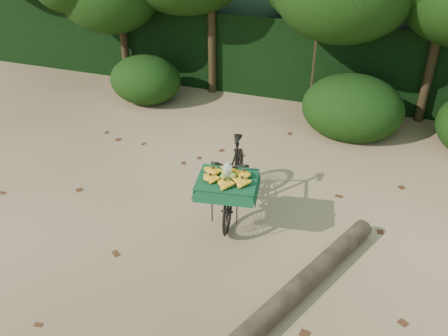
% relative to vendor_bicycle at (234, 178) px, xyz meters
% --- Properties ---
extents(ground, '(80.00, 80.00, 0.00)m').
position_rel_vendor_bicycle_xyz_m(ground, '(-0.17, -1.04, -0.57)').
color(ground, tan).
rests_on(ground, ground).
extents(vendor_bicycle, '(0.95, 1.93, 1.11)m').
position_rel_vendor_bicycle_xyz_m(vendor_bicycle, '(0.00, 0.00, 0.00)').
color(vendor_bicycle, black).
rests_on(vendor_bicycle, ground).
extents(fallen_log, '(1.64, 3.33, 0.25)m').
position_rel_vendor_bicycle_xyz_m(fallen_log, '(1.21, -1.57, -0.44)').
color(fallen_log, brown).
rests_on(fallen_log, ground).
extents(hedge_backdrop, '(26.00, 1.80, 1.80)m').
position_rel_vendor_bicycle_xyz_m(hedge_backdrop, '(-0.17, 5.26, 0.33)').
color(hedge_backdrop, black).
rests_on(hedge_backdrop, ground).
extents(tree_row, '(14.50, 2.00, 4.00)m').
position_rel_vendor_bicycle_xyz_m(tree_row, '(-0.82, 4.46, 1.43)').
color(tree_row, black).
rests_on(tree_row, ground).
extents(bush_clumps, '(8.80, 1.70, 0.90)m').
position_rel_vendor_bicycle_xyz_m(bush_clumps, '(0.33, 3.26, -0.12)').
color(bush_clumps, black).
rests_on(bush_clumps, ground).
extents(leaf_litter, '(7.00, 7.30, 0.01)m').
position_rel_vendor_bicycle_xyz_m(leaf_litter, '(-0.17, -0.39, -0.56)').
color(leaf_litter, '#4D2814').
rests_on(leaf_litter, ground).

